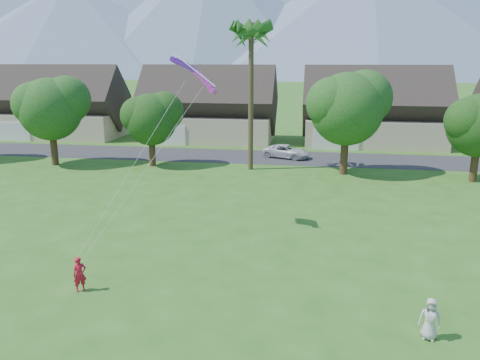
% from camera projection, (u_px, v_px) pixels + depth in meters
% --- Properties ---
extents(street, '(90.00, 7.00, 0.01)m').
position_uv_depth(street, '(278.00, 157.00, 46.25)').
color(street, '#2D2D30').
rests_on(street, ground).
extents(kite_flyer, '(0.64, 0.63, 1.49)m').
position_uv_depth(kite_flyer, '(80.00, 274.00, 19.38)').
color(kite_flyer, red).
rests_on(kite_flyer, ground).
extents(watcher, '(0.83, 0.64, 1.52)m').
position_uv_depth(watcher, '(430.00, 319.00, 16.03)').
color(watcher, beige).
rests_on(watcher, ground).
extents(parked_car, '(5.03, 3.53, 1.28)m').
position_uv_depth(parked_car, '(286.00, 151.00, 45.97)').
color(parked_car, silver).
rests_on(parked_car, ground).
extents(mountain_ridge, '(540.00, 240.00, 70.00)m').
position_uv_depth(mountain_ridge, '(331.00, 22.00, 253.57)').
color(mountain_ridge, slate).
rests_on(mountain_ridge, ground).
extents(houses_row, '(72.75, 8.19, 8.86)m').
position_uv_depth(houses_row, '(289.00, 113.00, 53.92)').
color(houses_row, beige).
rests_on(houses_row, ground).
extents(tree_row, '(62.27, 6.67, 8.45)m').
position_uv_depth(tree_row, '(260.00, 115.00, 39.39)').
color(tree_row, '#47301C').
rests_on(tree_row, ground).
extents(fan_palm, '(3.00, 3.00, 13.80)m').
position_uv_depth(fan_palm, '(251.00, 29.00, 38.35)').
color(fan_palm, '#4C3D26').
rests_on(fan_palm, ground).
extents(parafoil_kite, '(2.91, 1.10, 0.50)m').
position_uv_depth(parafoil_kite, '(197.00, 72.00, 24.73)').
color(parafoil_kite, '#5516A9').
rests_on(parafoil_kite, ground).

